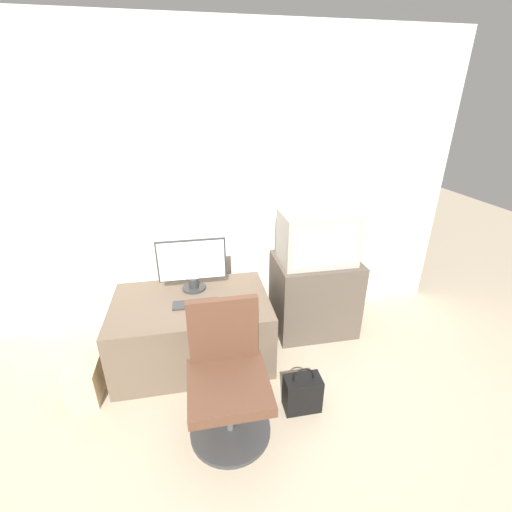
{
  "coord_description": "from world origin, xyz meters",
  "views": [
    {
      "loc": [
        -0.26,
        -1.69,
        2.02
      ],
      "look_at": [
        0.24,
        0.92,
        0.81
      ],
      "focal_mm": 24.0,
      "sensor_mm": 36.0,
      "label": 1
    }
  ],
  "objects_px": {
    "keyboard": "(196,304)",
    "office_chair": "(228,381)",
    "crt_tv": "(317,237)",
    "cardboard_box_lower": "(84,384)",
    "mouse": "(226,301)",
    "main_monitor": "(192,264)",
    "handbag": "(302,393)"
  },
  "relations": [
    {
      "from": "keyboard",
      "to": "cardboard_box_lower",
      "type": "relative_size",
      "value": 1.22
    },
    {
      "from": "crt_tv",
      "to": "handbag",
      "type": "bearing_deg",
      "value": -112.83
    },
    {
      "from": "crt_tv",
      "to": "cardboard_box_lower",
      "type": "distance_m",
      "value": 2.14
    },
    {
      "from": "main_monitor",
      "to": "keyboard",
      "type": "relative_size",
      "value": 1.56
    },
    {
      "from": "mouse",
      "to": "handbag",
      "type": "distance_m",
      "value": 0.88
    },
    {
      "from": "cardboard_box_lower",
      "to": "handbag",
      "type": "bearing_deg",
      "value": -13.45
    },
    {
      "from": "main_monitor",
      "to": "crt_tv",
      "type": "distance_m",
      "value": 1.09
    },
    {
      "from": "office_chair",
      "to": "handbag",
      "type": "relative_size",
      "value": 2.48
    },
    {
      "from": "cardboard_box_lower",
      "to": "mouse",
      "type": "bearing_deg",
      "value": 12.81
    },
    {
      "from": "keyboard",
      "to": "office_chair",
      "type": "relative_size",
      "value": 0.4
    },
    {
      "from": "handbag",
      "to": "cardboard_box_lower",
      "type": "bearing_deg",
      "value": 166.55
    },
    {
      "from": "keyboard",
      "to": "office_chair",
      "type": "height_order",
      "value": "office_chair"
    },
    {
      "from": "keyboard",
      "to": "mouse",
      "type": "xyz_separation_m",
      "value": [
        0.23,
        -0.02,
        0.01
      ]
    },
    {
      "from": "office_chair",
      "to": "crt_tv",
      "type": "bearing_deg",
      "value": 46.04
    },
    {
      "from": "main_monitor",
      "to": "office_chair",
      "type": "xyz_separation_m",
      "value": [
        0.17,
        -0.92,
        -0.41
      ]
    },
    {
      "from": "main_monitor",
      "to": "handbag",
      "type": "bearing_deg",
      "value": -51.77
    },
    {
      "from": "keyboard",
      "to": "office_chair",
      "type": "xyz_separation_m",
      "value": [
        0.17,
        -0.67,
        -0.18
      ]
    },
    {
      "from": "office_chair",
      "to": "handbag",
      "type": "bearing_deg",
      "value": 3.91
    },
    {
      "from": "cardboard_box_lower",
      "to": "handbag",
      "type": "xyz_separation_m",
      "value": [
        1.53,
        -0.37,
        -0.01
      ]
    },
    {
      "from": "main_monitor",
      "to": "handbag",
      "type": "relative_size",
      "value": 1.56
    },
    {
      "from": "cardboard_box_lower",
      "to": "keyboard",
      "type": "bearing_deg",
      "value": 17.51
    },
    {
      "from": "keyboard",
      "to": "cardboard_box_lower",
      "type": "bearing_deg",
      "value": -162.49
    },
    {
      "from": "keyboard",
      "to": "main_monitor",
      "type": "bearing_deg",
      "value": 91.5
    },
    {
      "from": "mouse",
      "to": "office_chair",
      "type": "distance_m",
      "value": 0.68
    },
    {
      "from": "mouse",
      "to": "cardboard_box_lower",
      "type": "relative_size",
      "value": 0.18
    },
    {
      "from": "keyboard",
      "to": "mouse",
      "type": "height_order",
      "value": "mouse"
    },
    {
      "from": "main_monitor",
      "to": "cardboard_box_lower",
      "type": "height_order",
      "value": "main_monitor"
    },
    {
      "from": "mouse",
      "to": "handbag",
      "type": "relative_size",
      "value": 0.15
    },
    {
      "from": "mouse",
      "to": "crt_tv",
      "type": "bearing_deg",
      "value": 19.16
    },
    {
      "from": "crt_tv",
      "to": "cardboard_box_lower",
      "type": "bearing_deg",
      "value": -164.36
    },
    {
      "from": "main_monitor",
      "to": "office_chair",
      "type": "height_order",
      "value": "main_monitor"
    },
    {
      "from": "office_chair",
      "to": "keyboard",
      "type": "bearing_deg",
      "value": 104.13
    }
  ]
}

